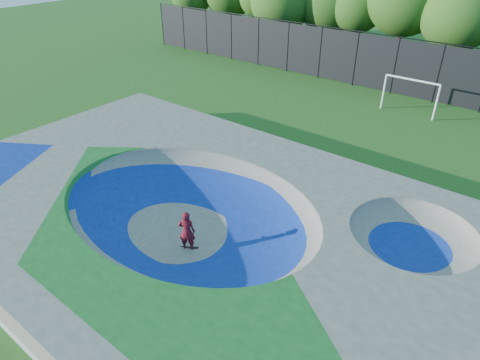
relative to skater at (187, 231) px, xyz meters
name	(u,v)px	position (x,y,z in m)	size (l,w,h in m)	color
ground	(190,232)	(-0.71, 0.80, -0.85)	(120.00, 120.00, 0.00)	#215116
skate_deck	(188,217)	(-0.71, 0.80, -0.10)	(22.00, 14.00, 1.50)	gray
skater	(187,231)	(0.00, 0.00, 0.00)	(0.62, 0.41, 1.70)	red
skateboard	(188,249)	(0.00, 0.00, -0.83)	(0.78, 0.22, 0.05)	black
soccer_goal	(411,90)	(1.60, 18.63, 0.77)	(3.51, 0.12, 2.32)	white
fence	(395,65)	(-0.71, 21.80, 1.25)	(48.09, 0.09, 4.04)	black
treeline	(424,12)	(-1.04, 27.08, 4.08)	(53.58, 7.84, 8.81)	#402920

